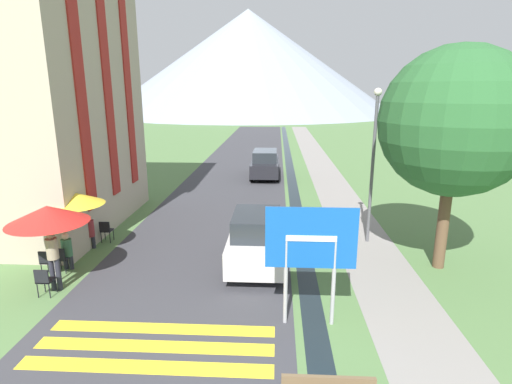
{
  "coord_description": "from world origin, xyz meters",
  "views": [
    {
      "loc": [
        0.21,
        -3.94,
        5.65
      ],
      "look_at": [
        -0.52,
        10.0,
        2.07
      ],
      "focal_mm": 28.0,
      "sensor_mm": 36.0,
      "label": 1
    }
  ],
  "objects": [
    {
      "name": "road",
      "position": [
        -2.5,
        30.0,
        0.0
      ],
      "size": [
        6.4,
        60.0,
        0.01
      ],
      "color": "#38383D",
      "rests_on": "ground_plane"
    },
    {
      "name": "drainage_channel",
      "position": [
        1.2,
        30.0,
        0.0
      ],
      "size": [
        0.6,
        60.0,
        0.0
      ],
      "color": "black",
      "rests_on": "ground_plane"
    },
    {
      "name": "cafe_chair_nearest",
      "position": [
        -6.24,
        5.91,
        0.51
      ],
      "size": [
        0.4,
        0.4,
        0.85
      ],
      "rotation": [
        0.0,
        0.0,
        0.35
      ],
      "color": "black",
      "rests_on": "ground_plane"
    },
    {
      "name": "ground_plane",
      "position": [
        0.0,
        20.0,
        0.0
      ],
      "size": [
        160.0,
        160.0,
        0.0
      ],
      "primitive_type": "plane",
      "color": "#517542"
    },
    {
      "name": "cafe_chair_near_left",
      "position": [
        -6.87,
        7.17,
        0.51
      ],
      "size": [
        0.4,
        0.4,
        0.85
      ],
      "rotation": [
        0.0,
        0.0,
        -0.33
      ],
      "color": "black",
      "rests_on": "ground_plane"
    },
    {
      "name": "parked_car_far",
      "position": [
        -0.56,
        22.17,
        0.91
      ],
      "size": [
        1.89,
        4.59,
        1.82
      ],
      "color": "black",
      "rests_on": "ground_plane"
    },
    {
      "name": "crosswalk_marking",
      "position": [
        -2.5,
        3.82,
        0.01
      ],
      "size": [
        5.44,
        1.84,
        0.01
      ],
      "color": "yellow",
      "rests_on": "ground_plane"
    },
    {
      "name": "mountain_distant",
      "position": [
        -6.96,
        97.13,
        12.09
      ],
      "size": [
        70.21,
        70.21,
        24.18
      ],
      "color": "gray",
      "rests_on": "ground_plane"
    },
    {
      "name": "cafe_chair_far_left",
      "position": [
        -6.24,
        10.05,
        0.51
      ],
      "size": [
        0.4,
        0.4,
        0.85
      ],
      "rotation": [
        0.0,
        0.0,
        0.25
      ],
      "color": "black",
      "rests_on": "ground_plane"
    },
    {
      "name": "person_seated_near",
      "position": [
        -6.49,
        7.68,
        0.69
      ],
      "size": [
        0.32,
        0.32,
        1.24
      ],
      "color": "#282833",
      "rests_on": "ground_plane"
    },
    {
      "name": "streetlamp",
      "position": [
        3.74,
        10.68,
        3.35
      ],
      "size": [
        0.28,
        0.28,
        5.72
      ],
      "color": "#515156",
      "rests_on": "ground_plane"
    },
    {
      "name": "person_seated_far",
      "position": [
        -6.56,
        9.45,
        0.71
      ],
      "size": [
        0.32,
        0.32,
        1.28
      ],
      "color": "#282833",
      "rests_on": "ground_plane"
    },
    {
      "name": "footpath",
      "position": [
        3.6,
        30.0,
        0.0
      ],
      "size": [
        2.2,
        60.0,
        0.01
      ],
      "color": "gray",
      "rests_on": "ground_plane"
    },
    {
      "name": "person_standing_terrace",
      "position": [
        -6.13,
        6.3,
        1.05
      ],
      "size": [
        0.32,
        0.32,
        1.8
      ],
      "color": "#282833",
      "rests_on": "ground_plane"
    },
    {
      "name": "tree_by_path",
      "position": [
        5.57,
        8.48,
        4.72
      ],
      "size": [
        4.54,
        4.54,
        7.0
      ],
      "color": "brown",
      "rests_on": "ground_plane"
    },
    {
      "name": "hotel_building",
      "position": [
        -9.39,
        12.0,
        6.13
      ],
      "size": [
        6.24,
        8.67,
        11.39
      ],
      "color": "tan",
      "rests_on": "ground_plane"
    },
    {
      "name": "parked_car_near",
      "position": [
        -0.4,
        8.36,
        0.91
      ],
      "size": [
        1.87,
        3.89,
        1.82
      ],
      "color": "silver",
      "rests_on": "ground_plane"
    },
    {
      "name": "cafe_umbrella_middle_yellow",
      "position": [
        -6.6,
        8.68,
        2.1
      ],
      "size": [
        1.98,
        1.98,
        2.32
      ],
      "color": "#B7B2A8",
      "rests_on": "ground_plane"
    },
    {
      "name": "cafe_chair_near_right",
      "position": [
        -6.58,
        7.42,
        0.51
      ],
      "size": [
        0.4,
        0.4,
        0.85
      ],
      "rotation": [
        0.0,
        0.0,
        0.42
      ],
      "color": "black",
      "rests_on": "ground_plane"
    },
    {
      "name": "road_sign",
      "position": [
        1.05,
        4.95,
        2.02
      ],
      "size": [
        2.17,
        0.11,
        3.02
      ],
      "color": "#9E9EA3",
      "rests_on": "ground_plane"
    },
    {
      "name": "cafe_umbrella_front_red",
      "position": [
        -6.4,
        6.73,
        2.16
      ],
      "size": [
        2.29,
        2.29,
        2.42
      ],
      "color": "#B7B2A8",
      "rests_on": "ground_plane"
    }
  ]
}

